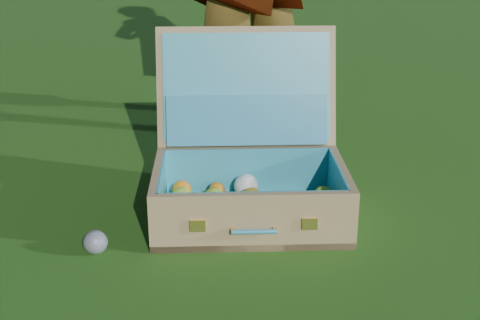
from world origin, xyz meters
TOP-DOWN VIEW (x-y plane):
  - ground at (0.00, 0.00)m, footprint 60.00×60.00m
  - stray_ball at (-0.61, 0.00)m, footprint 0.06×0.06m
  - suitcase at (-0.14, 0.08)m, footprint 0.68×0.65m

SIDE VIEW (x-z plane):
  - ground at x=0.00m, z-range 0.00..0.00m
  - stray_ball at x=-0.61m, z-range 0.00..0.06m
  - suitcase at x=-0.14m, z-range -0.11..0.39m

